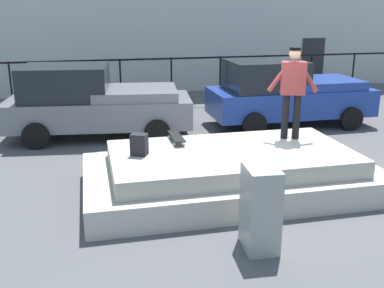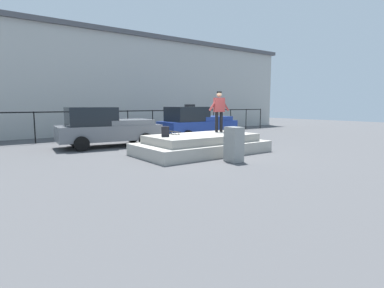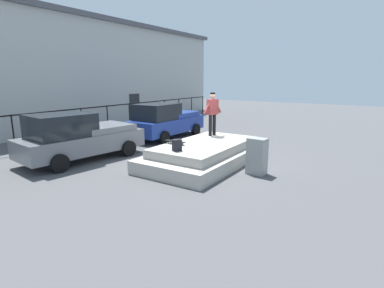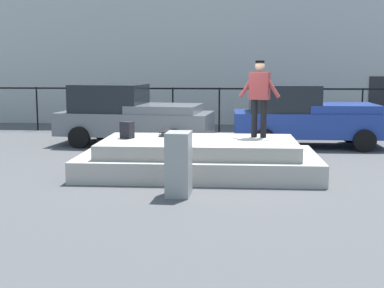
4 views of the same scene
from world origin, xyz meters
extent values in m
plane|color=#4C4C4F|center=(0.00, 0.00, 0.00)|extent=(60.00, 60.00, 0.00)
cube|color=#ADA89E|center=(-0.31, -0.30, 0.23)|extent=(5.32, 2.83, 0.46)
cube|color=#A09B91|center=(-0.31, -0.30, 0.61)|extent=(4.36, 2.32, 0.31)
cylinder|color=black|center=(1.17, 0.17, 1.21)|extent=(0.14, 0.14, 0.88)
cylinder|color=black|center=(0.96, 0.24, 1.21)|extent=(0.14, 0.14, 0.88)
cube|color=maroon|center=(1.06, 0.21, 1.97)|extent=(0.51, 0.37, 0.63)
cylinder|color=maroon|center=(1.33, 0.12, 1.97)|extent=(0.43, 0.21, 0.56)
cylinder|color=maroon|center=(0.80, 0.29, 1.97)|extent=(0.43, 0.21, 0.56)
sphere|color=tan|center=(1.06, 0.21, 2.42)|extent=(0.22, 0.22, 0.22)
cylinder|color=black|center=(1.06, 0.21, 2.52)|extent=(0.26, 0.26, 0.05)
cube|color=black|center=(-1.17, 0.48, 0.88)|extent=(0.20, 0.83, 0.02)
cylinder|color=silver|center=(-1.08, 0.75, 0.80)|extent=(0.03, 0.06, 0.06)
cylinder|color=silver|center=(-1.28, 0.75, 0.80)|extent=(0.03, 0.06, 0.06)
cylinder|color=silver|center=(-1.07, 0.21, 0.80)|extent=(0.03, 0.06, 0.06)
cylinder|color=silver|center=(-1.27, 0.21, 0.80)|extent=(0.03, 0.06, 0.06)
cube|color=black|center=(-1.97, -0.18, 0.96)|extent=(0.34, 0.30, 0.39)
cube|color=slate|center=(-2.52, 3.95, 0.67)|extent=(4.86, 2.40, 0.70)
cube|color=black|center=(-3.33, 4.04, 1.44)|extent=(2.29, 1.95, 0.84)
cube|color=slate|center=(-1.59, 3.84, 1.14)|extent=(2.30, 2.00, 0.24)
cylinder|color=black|center=(-3.84, 5.06, 0.32)|extent=(0.66, 0.29, 0.64)
cylinder|color=black|center=(-4.07, 3.18, 0.32)|extent=(0.66, 0.29, 0.64)
cylinder|color=black|center=(-0.97, 4.72, 0.32)|extent=(0.66, 0.29, 0.64)
cylinder|color=black|center=(-1.20, 2.83, 0.32)|extent=(0.66, 0.29, 0.64)
cube|color=navy|center=(2.80, 3.95, 0.69)|extent=(4.54, 1.83, 0.74)
cube|color=black|center=(2.00, 3.95, 1.46)|extent=(2.05, 1.67, 0.80)
cube|color=navy|center=(3.70, 3.96, 1.18)|extent=(2.05, 1.73, 0.24)
cylinder|color=black|center=(1.39, 4.87, 0.32)|extent=(0.64, 0.22, 0.64)
cylinder|color=black|center=(1.39, 3.02, 0.32)|extent=(0.64, 0.22, 0.64)
cylinder|color=black|center=(4.20, 4.88, 0.32)|extent=(0.64, 0.22, 0.64)
cylinder|color=black|center=(4.21, 3.03, 0.32)|extent=(0.64, 0.22, 0.64)
cube|color=gray|center=(-0.56, -2.42, 0.60)|extent=(0.48, 0.63, 1.21)
cylinder|color=black|center=(-3.43, 7.32, 0.82)|extent=(0.06, 0.06, 1.63)
cylinder|color=black|center=(-1.71, 7.32, 0.82)|extent=(0.06, 0.06, 1.63)
cylinder|color=black|center=(0.00, 7.32, 0.82)|extent=(0.06, 0.06, 1.63)
cylinder|color=black|center=(1.71, 7.32, 0.82)|extent=(0.06, 0.06, 1.63)
cylinder|color=black|center=(3.43, 7.32, 0.82)|extent=(0.06, 0.06, 1.63)
cylinder|color=black|center=(5.14, 7.32, 0.82)|extent=(0.06, 0.06, 1.63)
cylinder|color=black|center=(6.86, 7.32, 0.82)|extent=(0.06, 0.06, 1.63)
cylinder|color=black|center=(8.57, 7.32, 0.82)|extent=(0.06, 0.06, 1.63)
cylinder|color=black|center=(10.29, 7.32, 0.82)|extent=(0.06, 0.06, 1.63)
cylinder|color=black|center=(12.00, 7.32, 0.82)|extent=(0.06, 0.06, 1.63)
cube|color=black|center=(0.00, 7.32, 1.59)|extent=(24.00, 0.04, 0.06)
cube|color=#B2B2AD|center=(0.00, 14.08, 3.33)|extent=(32.47, 8.52, 6.66)
cube|color=#4C4C51|center=(0.00, 14.08, 6.81)|extent=(33.12, 8.94, 0.30)
cube|color=#262628|center=(6.49, 9.82, 1.00)|extent=(1.00, 0.06, 2.00)
camera|label=1|loc=(-2.78, -7.79, 3.30)|focal=42.46mm
camera|label=2|loc=(-8.07, -10.08, 1.97)|focal=28.90mm
camera|label=3|loc=(-9.82, -5.93, 3.13)|focal=28.36mm
camera|label=4|loc=(0.38, -12.15, 2.43)|focal=49.63mm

